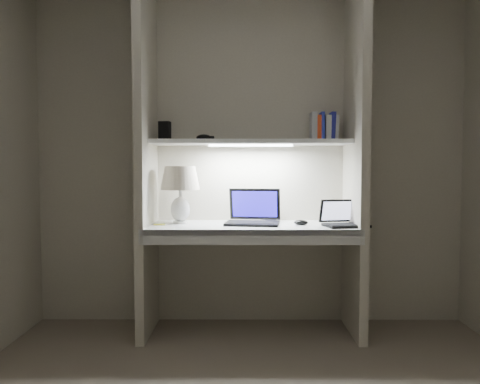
{
  "coord_description": "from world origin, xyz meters",
  "views": [
    {
      "loc": [
        -0.06,
        -2.04,
        1.17
      ],
      "look_at": [
        -0.08,
        1.05,
        1.01
      ],
      "focal_mm": 35.0,
      "sensor_mm": 36.0,
      "label": 1
    }
  ],
  "objects_px": {
    "speaker": "(270,211)",
    "book_row": "(324,127)",
    "table_lamp": "(180,185)",
    "laptop_netbook": "(343,220)",
    "laptop_main": "(253,216)"
  },
  "relations": [
    {
      "from": "laptop_main",
      "to": "speaker",
      "type": "xyz_separation_m",
      "value": [
        0.13,
        0.16,
        0.02
      ]
    },
    {
      "from": "laptop_main",
      "to": "laptop_netbook",
      "type": "relative_size",
      "value": 1.27
    },
    {
      "from": "laptop_main",
      "to": "laptop_netbook",
      "type": "distance_m",
      "value": 0.63
    },
    {
      "from": "table_lamp",
      "to": "speaker",
      "type": "distance_m",
      "value": 0.7
    },
    {
      "from": "book_row",
      "to": "speaker",
      "type": "bearing_deg",
      "value": 175.63
    },
    {
      "from": "laptop_netbook",
      "to": "laptop_main",
      "type": "bearing_deg",
      "value": 156.38
    },
    {
      "from": "table_lamp",
      "to": "speaker",
      "type": "bearing_deg",
      "value": 12.55
    },
    {
      "from": "table_lamp",
      "to": "book_row",
      "type": "bearing_deg",
      "value": 6.34
    },
    {
      "from": "laptop_netbook",
      "to": "speaker",
      "type": "distance_m",
      "value": 0.56
    },
    {
      "from": "speaker",
      "to": "book_row",
      "type": "height_order",
      "value": "book_row"
    },
    {
      "from": "table_lamp",
      "to": "laptop_main",
      "type": "height_order",
      "value": "table_lamp"
    },
    {
      "from": "laptop_main",
      "to": "speaker",
      "type": "relative_size",
      "value": 2.74
    },
    {
      "from": "speaker",
      "to": "book_row",
      "type": "distance_m",
      "value": 0.73
    },
    {
      "from": "table_lamp",
      "to": "speaker",
      "type": "xyz_separation_m",
      "value": [
        0.65,
        0.15,
        -0.2
      ]
    },
    {
      "from": "laptop_main",
      "to": "book_row",
      "type": "height_order",
      "value": "book_row"
    }
  ]
}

